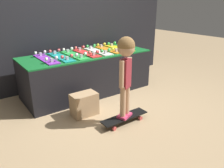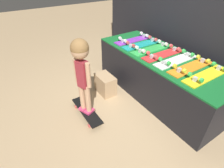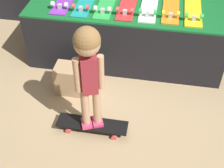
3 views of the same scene
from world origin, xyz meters
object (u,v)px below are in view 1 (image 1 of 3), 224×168
at_px(skateboard_purple_on_rack, 46,58).
at_px(skateboard_green_on_rack, 74,54).
at_px(storage_box, 84,104).
at_px(skateboard_teal_on_rack, 61,56).
at_px(skateboard_white_on_rack, 98,51).
at_px(skateboard_red_on_rack, 86,53).
at_px(skateboard_orange_on_rack, 108,49).
at_px(child, 126,63).
at_px(skateboard_yellow_on_rack, 119,48).
at_px(skateboard_on_floor, 124,118).

xyz_separation_m(skateboard_purple_on_rack, skateboard_green_on_rack, (0.47, -0.02, 0.00)).
distance_m(skateboard_green_on_rack, storage_box, 0.93).
bearing_deg(skateboard_green_on_rack, skateboard_purple_on_rack, 178.16).
bearing_deg(skateboard_teal_on_rack, skateboard_white_on_rack, 1.34).
bearing_deg(skateboard_white_on_rack, skateboard_red_on_rack, -178.64).
bearing_deg(skateboard_green_on_rack, skateboard_orange_on_rack, 2.39).
height_order(skateboard_purple_on_rack, child, child).
height_order(skateboard_teal_on_rack, skateboard_white_on_rack, same).
bearing_deg(skateboard_orange_on_rack, skateboard_yellow_on_rack, -3.13).
height_order(skateboard_teal_on_rack, child, child).
distance_m(skateboard_teal_on_rack, storage_box, 0.90).
bearing_deg(skateboard_orange_on_rack, storage_box, -141.64).
bearing_deg(skateboard_on_floor, skateboard_yellow_on_rack, 55.48).
bearing_deg(skateboard_orange_on_rack, skateboard_teal_on_rack, -178.37).
height_order(skateboard_red_on_rack, storage_box, skateboard_red_on_rack).
relative_size(skateboard_teal_on_rack, child, 0.69).
height_order(skateboard_green_on_rack, child, child).
bearing_deg(skateboard_orange_on_rack, skateboard_white_on_rack, -177.49).
height_order(skateboard_teal_on_rack, skateboard_on_floor, skateboard_teal_on_rack).
relative_size(skateboard_purple_on_rack, child, 0.69).
bearing_deg(skateboard_on_floor, skateboard_orange_on_rack, 63.71).
height_order(skateboard_purple_on_rack, skateboard_white_on_rack, same).
relative_size(skateboard_teal_on_rack, skateboard_green_on_rack, 1.00).
bearing_deg(skateboard_green_on_rack, skateboard_teal_on_rack, 179.34).
relative_size(skateboard_teal_on_rack, skateboard_on_floor, 1.07).
height_order(skateboard_on_floor, child, child).
height_order(skateboard_green_on_rack, skateboard_white_on_rack, same).
bearing_deg(skateboard_teal_on_rack, skateboard_red_on_rack, 1.32).
distance_m(skateboard_yellow_on_rack, skateboard_on_floor, 1.63).
relative_size(skateboard_purple_on_rack, skateboard_on_floor, 1.07).
height_order(skateboard_on_floor, storage_box, storage_box).
xyz_separation_m(skateboard_purple_on_rack, skateboard_teal_on_rack, (0.23, -0.01, 0.00)).
height_order(skateboard_purple_on_rack, skateboard_teal_on_rack, same).
bearing_deg(storage_box, skateboard_purple_on_rack, 107.47).
relative_size(skateboard_red_on_rack, skateboard_orange_on_rack, 1.00).
relative_size(skateboard_yellow_on_rack, storage_box, 2.01).
bearing_deg(skateboard_red_on_rack, child, -96.95).
height_order(skateboard_purple_on_rack, skateboard_yellow_on_rack, same).
relative_size(skateboard_purple_on_rack, storage_box, 2.01).
height_order(skateboard_purple_on_rack, skateboard_green_on_rack, same).
xyz_separation_m(skateboard_teal_on_rack, child, (0.32, -1.22, 0.12)).
xyz_separation_m(skateboard_orange_on_rack, skateboard_on_floor, (-0.62, -1.25, -0.64)).
xyz_separation_m(skateboard_teal_on_rack, storage_box, (-0.00, -0.72, -0.55)).
distance_m(skateboard_on_floor, storage_box, 0.61).
distance_m(skateboard_orange_on_rack, storage_box, 1.32).
bearing_deg(skateboard_on_floor, skateboard_teal_on_rack, 104.51).
bearing_deg(skateboard_on_floor, storage_box, 122.32).
distance_m(child, storage_box, 0.90).
relative_size(skateboard_green_on_rack, child, 0.69).
bearing_deg(skateboard_white_on_rack, child, -107.21).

